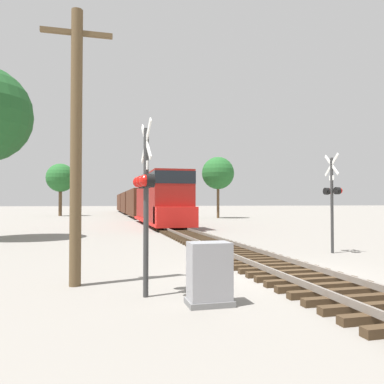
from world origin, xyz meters
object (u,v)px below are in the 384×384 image
tree_mid_background (218,173)px  tree_deep_background (61,178)px  crossing_signal_near (145,189)px  relay_cabinet (209,274)px  crossing_signal_far (332,195)px  freight_train (136,203)px  utility_pole (76,142)px

tree_mid_background → tree_deep_background: size_ratio=1.01×
crossing_signal_near → relay_cabinet: (1.23, -0.98, -1.78)m
crossing_signal_far → tree_mid_background: 34.61m
tree_deep_background → freight_train: bearing=-16.7°
utility_pole → freight_train: bearing=82.9°
tree_deep_background → tree_mid_background: bearing=-31.8°
freight_train → utility_pole: utility_pole is taller
freight_train → relay_cabinet: (-3.11, -50.08, -1.37)m
utility_pole → tree_deep_background: size_ratio=0.88×
relay_cabinet → tree_deep_background: tree_deep_background is taller
crossing_signal_near → crossing_signal_far: bearing=116.0°
tree_mid_background → freight_train: bearing=135.6°
crossing_signal_far → relay_cabinet: crossing_signal_far is taller
crossing_signal_near → utility_pole: (-1.59, 1.53, 1.26)m
crossing_signal_far → utility_pole: (-10.09, -3.85, 1.26)m
freight_train → crossing_signal_near: freight_train is taller
crossing_signal_far → tree_mid_background: (5.86, 33.92, 3.59)m
crossing_signal_far → relay_cabinet: 9.82m
crossing_signal_far → tree_mid_background: bearing=-11.7°
freight_train → utility_pole: bearing=-97.1°
utility_pole → tree_mid_background: bearing=67.1°
crossing_signal_far → tree_deep_background: 49.72m
crossing_signal_near → tree_mid_background: size_ratio=0.48×
relay_cabinet → utility_pole: utility_pole is taller
utility_pole → crossing_signal_far: bearing=20.9°
crossing_signal_far → relay_cabinet: size_ratio=3.21×
crossing_signal_near → tree_mid_background: (14.36, 39.30, 3.59)m
freight_train → crossing_signal_near: 49.30m
crossing_signal_far → crossing_signal_near: bearing=120.4°
relay_cabinet → tree_deep_background: size_ratio=0.16×
tree_mid_background → crossing_signal_near: bearing=-110.1°
crossing_signal_near → tree_deep_background: size_ratio=0.49×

